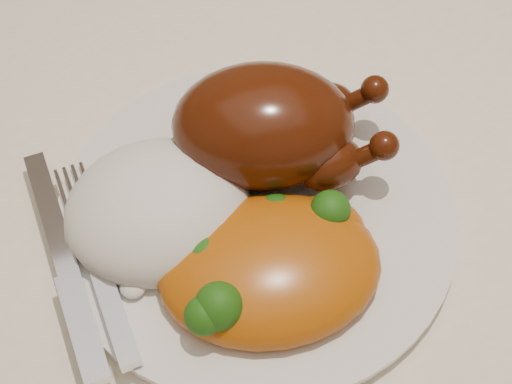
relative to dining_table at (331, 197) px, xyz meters
name	(u,v)px	position (x,y,z in m)	size (l,w,h in m)	color
dining_table	(331,197)	(0.00, 0.00, 0.00)	(1.60, 0.90, 0.76)	brown
tablecloth	(339,146)	(0.00, 0.00, 0.07)	(1.73, 1.03, 0.18)	beige
dinner_plate	(256,213)	(-0.10, -0.06, 0.11)	(0.28, 0.28, 0.01)	white
roast_chicken	(269,126)	(-0.07, -0.02, 0.15)	(0.17, 0.14, 0.08)	#4B1A08
rice_mound	(158,210)	(-0.16, -0.04, 0.13)	(0.14, 0.13, 0.07)	white
mac_and_cheese	(274,262)	(-0.11, -0.11, 0.13)	(0.17, 0.14, 0.06)	#B6510B
cutlery	(86,284)	(-0.22, -0.08, 0.12)	(0.04, 0.19, 0.01)	silver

